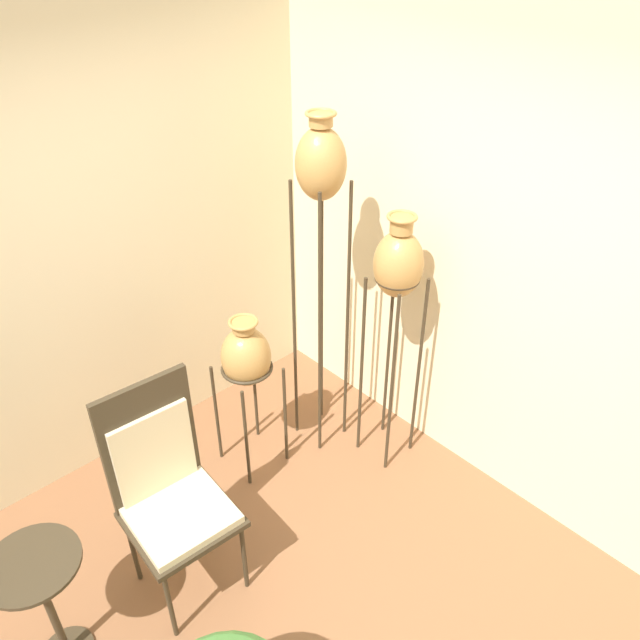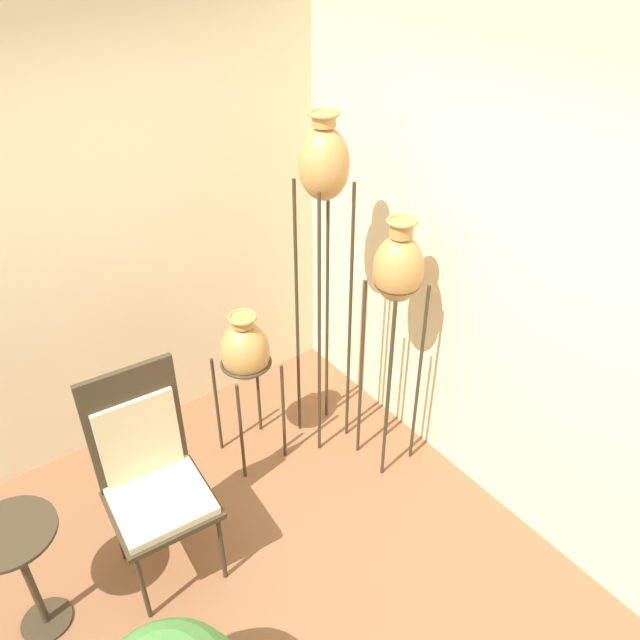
% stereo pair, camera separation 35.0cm
% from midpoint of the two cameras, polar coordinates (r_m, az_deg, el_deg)
% --- Properties ---
extents(wall_back, '(7.43, 0.06, 2.70)m').
position_cam_midpoint_polar(wall_back, '(3.59, -20.97, 5.43)').
color(wall_back, beige).
rests_on(wall_back, ground_plane).
extents(wall_right, '(0.06, 7.43, 2.70)m').
position_cam_midpoint_polar(wall_right, '(3.24, 21.02, 2.28)').
color(wall_right, beige).
rests_on(wall_right, ground_plane).
extents(vase_stand_tall, '(0.26, 0.26, 2.09)m').
position_cam_midpoint_polar(vase_stand_tall, '(3.26, 3.51, 12.69)').
color(vase_stand_tall, '#382D1E').
rests_on(vase_stand_tall, ground_plane).
extents(vase_stand_medium, '(0.27, 0.27, 1.62)m').
position_cam_midpoint_polar(vase_stand_medium, '(3.31, 10.16, 4.00)').
color(vase_stand_medium, '#382D1E').
rests_on(vase_stand_medium, ground_plane).
extents(vase_stand_short, '(0.31, 0.31, 1.04)m').
position_cam_midpoint_polar(vase_stand_short, '(3.57, -4.07, -3.09)').
color(vase_stand_short, '#382D1E').
rests_on(vase_stand_short, ground_plane).
extents(chair, '(0.51, 0.49, 1.18)m').
position_cam_midpoint_polar(chair, '(3.16, -12.17, -13.37)').
color(chair, '#382D1E').
rests_on(chair, ground_plane).
extents(side_table, '(0.40, 0.40, 0.68)m').
position_cam_midpoint_polar(side_table, '(3.19, -22.74, -19.74)').
color(side_table, '#382D1E').
rests_on(side_table, ground_plane).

